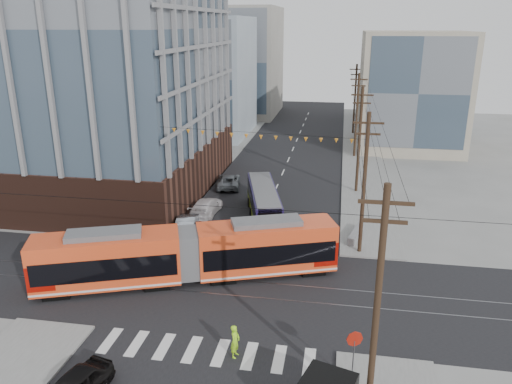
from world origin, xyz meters
TOP-DOWN VIEW (x-y plane):
  - ground at (0.00, 0.00)m, footprint 160.00×160.00m
  - office_building at (-22.00, 23.00)m, footprint 30.00×25.00m
  - bg_bldg_nw_near at (-17.00, 52.00)m, footprint 18.00×16.00m
  - bg_bldg_ne_near at (16.00, 48.00)m, footprint 14.00×14.00m
  - bg_bldg_nw_far at (-14.00, 72.00)m, footprint 16.00×18.00m
  - bg_bldg_ne_far at (18.00, 68.00)m, footprint 16.00×16.00m
  - utility_pole_near at (8.50, -6.00)m, footprint 0.30×0.30m
  - utility_pole_far at (8.50, 56.00)m, footprint 0.30×0.30m
  - streetcar at (-3.22, 4.57)m, footprint 20.18×9.91m
  - city_bus at (0.03, 16.91)m, footprint 4.85×10.85m
  - parked_car_silver at (-5.89, 12.64)m, footprint 2.29×4.78m
  - parked_car_white at (-5.43, 17.06)m, footprint 2.34×5.26m
  - parked_car_grey at (-5.18, 25.38)m, footprint 3.15×5.42m
  - pedestrian at (1.65, -3.15)m, footprint 0.56×0.75m
  - stop_sign at (7.78, -4.18)m, footprint 1.07×1.07m
  - jersey_barrier at (8.30, 13.64)m, footprint 1.75×3.94m

SIDE VIEW (x-z plane):
  - ground at x=0.00m, z-range 0.00..0.00m
  - jersey_barrier at x=8.30m, z-range 0.00..0.77m
  - parked_car_grey at x=-5.18m, z-range 0.00..1.42m
  - parked_car_white at x=-5.43m, z-range 0.00..1.50m
  - parked_car_silver at x=-5.89m, z-range 0.00..1.51m
  - pedestrian at x=1.65m, z-range 0.00..1.88m
  - stop_sign at x=7.78m, z-range 0.00..2.75m
  - city_bus at x=0.03m, z-range 0.00..3.01m
  - streetcar at x=-3.22m, z-range 0.00..3.95m
  - utility_pole_near at x=8.50m, z-range 0.00..11.00m
  - utility_pole_far at x=8.50m, z-range 0.00..11.00m
  - bg_bldg_ne_far at x=18.00m, z-range 0.00..14.00m
  - bg_bldg_ne_near at x=16.00m, z-range 0.00..16.00m
  - bg_bldg_nw_near at x=-17.00m, z-range 0.00..18.00m
  - bg_bldg_nw_far at x=-14.00m, z-range 0.00..20.00m
  - office_building at x=-22.00m, z-range 0.00..28.60m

